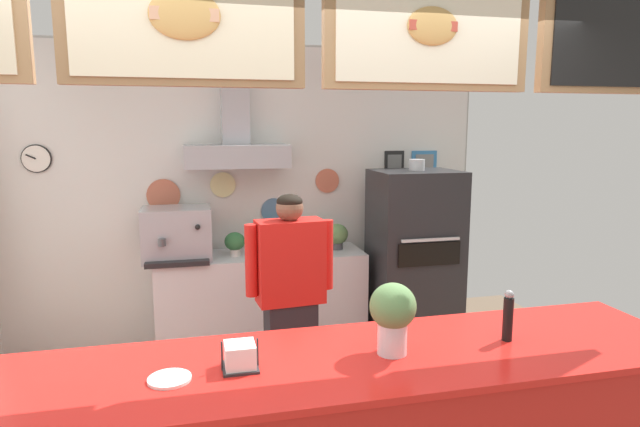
# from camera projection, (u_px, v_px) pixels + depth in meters

# --- Properties ---
(back_wall_assembly) EXTENTS (4.47, 2.94, 2.76)m
(back_wall_assembly) POSITION_uv_depth(u_px,v_px,m) (248.00, 186.00, 4.85)
(back_wall_assembly) COLOR #9E9E99
(back_wall_assembly) RESTS_ON ground_plane
(back_prep_counter) EXTENTS (1.84, 0.56, 0.90)m
(back_prep_counter) POSITION_uv_depth(u_px,v_px,m) (262.00, 303.00, 4.86)
(back_prep_counter) COLOR silver
(back_prep_counter) RESTS_ON ground_plane
(pizza_oven) EXTENTS (0.75, 0.65, 1.74)m
(pizza_oven) POSITION_uv_depth(u_px,v_px,m) (414.00, 260.00, 4.89)
(pizza_oven) COLOR #232326
(pizza_oven) RESTS_ON ground_plane
(shop_worker) EXTENTS (0.60, 0.26, 1.60)m
(shop_worker) POSITION_uv_depth(u_px,v_px,m) (290.00, 305.00, 3.58)
(shop_worker) COLOR #232328
(shop_worker) RESTS_ON ground_plane
(espresso_machine) EXTENTS (0.57, 0.50, 0.45)m
(espresso_machine) POSITION_uv_depth(u_px,v_px,m) (177.00, 234.00, 4.56)
(espresso_machine) COLOR #A3A5AD
(espresso_machine) RESTS_ON back_prep_counter
(potted_oregano) EXTENTS (0.21, 0.21, 0.24)m
(potted_oregano) POSITION_uv_depth(u_px,v_px,m) (337.00, 235.00, 4.95)
(potted_oregano) COLOR #4C4C51
(potted_oregano) RESTS_ON back_prep_counter
(potted_basil) EXTENTS (0.22, 0.22, 0.27)m
(potted_basil) POSITION_uv_depth(u_px,v_px,m) (306.00, 235.00, 4.82)
(potted_basil) COLOR #9E563D
(potted_basil) RESTS_ON back_prep_counter
(potted_thyme) EXTENTS (0.18, 0.18, 0.21)m
(potted_thyme) POSITION_uv_depth(u_px,v_px,m) (235.00, 242.00, 4.68)
(potted_thyme) COLOR beige
(potted_thyme) RESTS_ON back_prep_counter
(potted_rosemary) EXTENTS (0.24, 0.24, 0.29)m
(potted_rosemary) POSITION_uv_depth(u_px,v_px,m) (273.00, 234.00, 4.81)
(potted_rosemary) COLOR #4C4C51
(potted_rosemary) RESTS_ON back_prep_counter
(napkin_holder) EXTENTS (0.15, 0.14, 0.12)m
(napkin_holder) POSITION_uv_depth(u_px,v_px,m) (240.00, 357.00, 2.15)
(napkin_holder) COLOR #262628
(napkin_holder) RESTS_ON service_counter
(basil_vase) EXTENTS (0.20, 0.20, 0.31)m
(basil_vase) POSITION_uv_depth(u_px,v_px,m) (393.00, 315.00, 2.27)
(basil_vase) COLOR silver
(basil_vase) RESTS_ON service_counter
(condiment_plate) EXTENTS (0.17, 0.17, 0.01)m
(condiment_plate) POSITION_uv_depth(u_px,v_px,m) (169.00, 379.00, 2.06)
(condiment_plate) COLOR white
(condiment_plate) RESTS_ON service_counter
(pepper_grinder) EXTENTS (0.05, 0.05, 0.24)m
(pepper_grinder) POSITION_uv_depth(u_px,v_px,m) (508.00, 316.00, 2.42)
(pepper_grinder) COLOR black
(pepper_grinder) RESTS_ON service_counter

